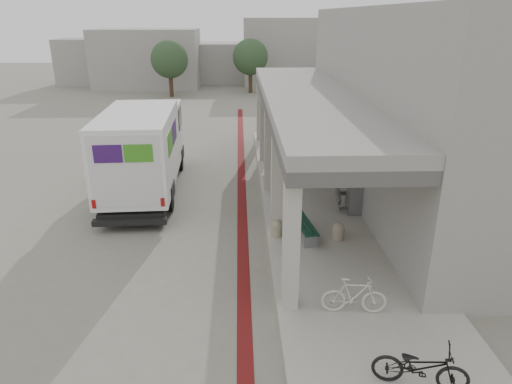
{
  "coord_description": "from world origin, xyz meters",
  "views": [
    {
      "loc": [
        0.95,
        -12.83,
        6.71
      ],
      "look_at": [
        1.43,
        0.32,
        1.6
      ],
      "focal_mm": 32.0,
      "sensor_mm": 36.0,
      "label": 1
    }
  ],
  "objects_px": {
    "fedex_truck": "(144,148)",
    "bicycle_black": "(421,366)",
    "bench": "(303,226)",
    "utility_cabinet": "(355,198)",
    "bicycle_cream": "(354,296)"
  },
  "relations": [
    {
      "from": "fedex_truck",
      "to": "bicycle_black",
      "type": "xyz_separation_m",
      "value": [
        7.13,
        -10.94,
        -1.23
      ]
    },
    {
      "from": "fedex_truck",
      "to": "bicycle_cream",
      "type": "bearing_deg",
      "value": -55.48
    },
    {
      "from": "utility_cabinet",
      "to": "bench",
      "type": "bearing_deg",
      "value": -138.94
    },
    {
      "from": "fedex_truck",
      "to": "bench",
      "type": "bearing_deg",
      "value": -40.09
    },
    {
      "from": "bench",
      "to": "bicycle_cream",
      "type": "relative_size",
      "value": 1.32
    },
    {
      "from": "bench",
      "to": "utility_cabinet",
      "type": "xyz_separation_m",
      "value": [
        2.06,
        1.76,
        0.22
      ]
    },
    {
      "from": "bicycle_black",
      "to": "bench",
      "type": "bearing_deg",
      "value": 27.73
    },
    {
      "from": "fedex_truck",
      "to": "utility_cabinet",
      "type": "height_order",
      "value": "fedex_truck"
    },
    {
      "from": "bicycle_black",
      "to": "bicycle_cream",
      "type": "bearing_deg",
      "value": 32.52
    },
    {
      "from": "bench",
      "to": "utility_cabinet",
      "type": "distance_m",
      "value": 2.72
    },
    {
      "from": "bench",
      "to": "utility_cabinet",
      "type": "bearing_deg",
      "value": 32.01
    },
    {
      "from": "fedex_truck",
      "to": "utility_cabinet",
      "type": "xyz_separation_m",
      "value": [
        7.86,
        -2.74,
        -1.14
      ]
    },
    {
      "from": "fedex_truck",
      "to": "bicycle_black",
      "type": "height_order",
      "value": "fedex_truck"
    },
    {
      "from": "bench",
      "to": "utility_cabinet",
      "type": "relative_size",
      "value": 1.83
    },
    {
      "from": "fedex_truck",
      "to": "bicycle_black",
      "type": "bearing_deg",
      "value": -59.2
    }
  ]
}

